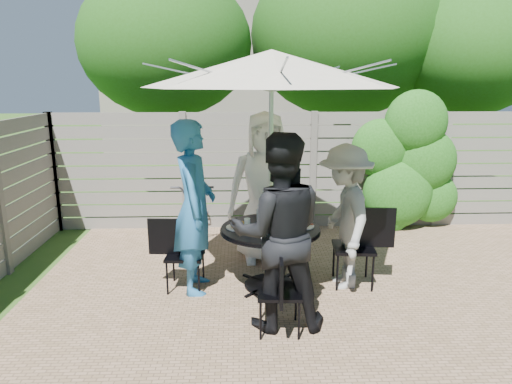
{
  "coord_description": "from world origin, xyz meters",
  "views": [
    {
      "loc": [
        -1.15,
        -3.98,
        2.3
      ],
      "look_at": [
        -0.96,
        1.03,
        1.07
      ],
      "focal_mm": 32.0,
      "sensor_mm": 36.0,
      "label": 1
    }
  ],
  "objects_px": {
    "plate_left": "(238,226)",
    "glass_front": "(282,229)",
    "syrup_jug": "(265,219)",
    "glass_back": "(259,215)",
    "glass_left": "(247,225)",
    "coffee_cup": "(277,216)",
    "chair_left": "(184,269)",
    "person_right": "(345,217)",
    "glass_right": "(292,218)",
    "chair_front": "(279,308)",
    "plate_back": "(268,216)",
    "bicycle": "(195,208)",
    "person_left": "(194,208)",
    "plate_front": "(273,236)",
    "patio_table": "(270,246)",
    "chair_back": "(264,235)",
    "person_front": "(278,233)",
    "plate_right": "(303,225)",
    "person_back": "(265,188)",
    "chair_right": "(354,262)"
  },
  "relations": [
    {
      "from": "plate_left",
      "to": "glass_front",
      "type": "distance_m",
      "value": 0.53
    },
    {
      "from": "syrup_jug",
      "to": "glass_back",
      "type": "bearing_deg",
      "value": 103.31
    },
    {
      "from": "glass_left",
      "to": "coffee_cup",
      "type": "bearing_deg",
      "value": 43.32
    },
    {
      "from": "chair_left",
      "to": "glass_back",
      "type": "xyz_separation_m",
      "value": [
        0.85,
        0.28,
        0.54
      ]
    },
    {
      "from": "person_right",
      "to": "glass_right",
      "type": "bearing_deg",
      "value": -100.42
    },
    {
      "from": "chair_front",
      "to": "glass_back",
      "type": "height_order",
      "value": "glass_back"
    },
    {
      "from": "plate_left",
      "to": "glass_right",
      "type": "xyz_separation_m",
      "value": [
        0.62,
        0.12,
        0.05
      ]
    },
    {
      "from": "plate_back",
      "to": "glass_back",
      "type": "height_order",
      "value": "glass_back"
    },
    {
      "from": "syrup_jug",
      "to": "chair_left",
      "type": "bearing_deg",
      "value": -175.69
    },
    {
      "from": "bicycle",
      "to": "person_left",
      "type": "bearing_deg",
      "value": -86.6
    },
    {
      "from": "glass_left",
      "to": "bicycle",
      "type": "xyz_separation_m",
      "value": [
        -0.75,
        1.88,
        -0.34
      ]
    },
    {
      "from": "glass_back",
      "to": "glass_left",
      "type": "distance_m",
      "value": 0.4
    },
    {
      "from": "plate_front",
      "to": "person_left",
      "type": "bearing_deg",
      "value": 157.78
    },
    {
      "from": "glass_left",
      "to": "glass_right",
      "type": "height_order",
      "value": "same"
    },
    {
      "from": "plate_back",
      "to": "plate_front",
      "type": "relative_size",
      "value": 1.0
    },
    {
      "from": "chair_left",
      "to": "plate_front",
      "type": "distance_m",
      "value": 1.14
    },
    {
      "from": "patio_table",
      "to": "glass_back",
      "type": "relative_size",
      "value": 7.99
    },
    {
      "from": "person_left",
      "to": "plate_back",
      "type": "height_order",
      "value": "person_left"
    },
    {
      "from": "chair_back",
      "to": "chair_left",
      "type": "height_order",
      "value": "chair_back"
    },
    {
      "from": "person_front",
      "to": "person_right",
      "type": "relative_size",
      "value": 1.14
    },
    {
      "from": "chair_left",
      "to": "plate_right",
      "type": "relative_size",
      "value": 3.2
    },
    {
      "from": "patio_table",
      "to": "chair_front",
      "type": "height_order",
      "value": "chair_front"
    },
    {
      "from": "person_right",
      "to": "person_back",
      "type": "bearing_deg",
      "value": -135.0
    },
    {
      "from": "glass_front",
      "to": "chair_left",
      "type": "bearing_deg",
      "value": 167.51
    },
    {
      "from": "person_front",
      "to": "glass_front",
      "type": "relative_size",
      "value": 13.33
    },
    {
      "from": "glass_left",
      "to": "glass_right",
      "type": "relative_size",
      "value": 1.0
    },
    {
      "from": "person_front",
      "to": "plate_left",
      "type": "relative_size",
      "value": 7.18
    },
    {
      "from": "person_front",
      "to": "person_right",
      "type": "height_order",
      "value": "person_front"
    },
    {
      "from": "plate_right",
      "to": "chair_right",
      "type": "bearing_deg",
      "value": 1.04
    },
    {
      "from": "plate_front",
      "to": "glass_front",
      "type": "bearing_deg",
      "value": 44.97
    },
    {
      "from": "plate_left",
      "to": "glass_back",
      "type": "xyz_separation_m",
      "value": [
        0.25,
        0.26,
        0.05
      ]
    },
    {
      "from": "glass_right",
      "to": "bicycle",
      "type": "distance_m",
      "value": 2.11
    },
    {
      "from": "glass_right",
      "to": "plate_back",
      "type": "bearing_deg",
      "value": 136.72
    },
    {
      "from": "chair_right",
      "to": "chair_back",
      "type": "bearing_deg",
      "value": -38.13
    },
    {
      "from": "person_front",
      "to": "plate_right",
      "type": "distance_m",
      "value": 0.92
    },
    {
      "from": "patio_table",
      "to": "chair_right",
      "type": "bearing_deg",
      "value": 1.11
    },
    {
      "from": "patio_table",
      "to": "chair_right",
      "type": "relative_size",
      "value": 1.2
    },
    {
      "from": "person_right",
      "to": "plate_right",
      "type": "distance_m",
      "value": 0.48
    },
    {
      "from": "chair_right",
      "to": "bicycle",
      "type": "bearing_deg",
      "value": -35.94
    },
    {
      "from": "person_right",
      "to": "glass_right",
      "type": "distance_m",
      "value": 0.58
    },
    {
      "from": "patio_table",
      "to": "glass_left",
      "type": "height_order",
      "value": "glass_left"
    },
    {
      "from": "patio_table",
      "to": "chair_back",
      "type": "height_order",
      "value": "chair_back"
    },
    {
      "from": "glass_back",
      "to": "coffee_cup",
      "type": "bearing_deg",
      "value": -9.72
    },
    {
      "from": "plate_back",
      "to": "plate_right",
      "type": "distance_m",
      "value": 0.51
    },
    {
      "from": "chair_left",
      "to": "glass_front",
      "type": "xyz_separation_m",
      "value": [
        1.07,
        -0.24,
        0.54
      ]
    },
    {
      "from": "coffee_cup",
      "to": "bicycle",
      "type": "height_order",
      "value": "bicycle"
    },
    {
      "from": "patio_table",
      "to": "chair_left",
      "type": "relative_size",
      "value": 1.34
    },
    {
      "from": "chair_right",
      "to": "glass_back",
      "type": "bearing_deg",
      "value": -6.79
    },
    {
      "from": "glass_front",
      "to": "bicycle",
      "type": "height_order",
      "value": "bicycle"
    },
    {
      "from": "chair_front",
      "to": "glass_left",
      "type": "relative_size",
      "value": 5.93
    }
  ]
}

